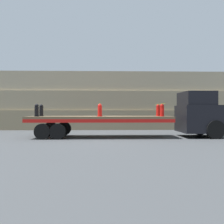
{
  "coord_description": "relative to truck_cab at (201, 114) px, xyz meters",
  "views": [
    {
      "loc": [
        0.26,
        -15.17,
        1.6
      ],
      "look_at": [
        0.73,
        0.0,
        1.53
      ],
      "focal_mm": 40.0,
      "sensor_mm": 36.0,
      "label": 1
    }
  ],
  "objects": [
    {
      "name": "flatbed_trailer",
      "position": [
        -6.85,
        0.0,
        -0.36
      ],
      "size": [
        8.56,
        2.55,
        1.28
      ],
      "color": "brown",
      "rests_on": "ground_plane"
    },
    {
      "name": "cargo_strap_rear",
      "position": [
        -6.21,
        0.0,
        0.63
      ],
      "size": [
        0.05,
        2.65,
        0.01
      ],
      "color": "yellow",
      "rests_on": "fire_hydrant_red_near_1"
    },
    {
      "name": "fire_hydrant_red_near_1",
      "position": [
        -6.21,
        -0.54,
        0.25
      ],
      "size": [
        0.3,
        0.45,
        0.74
      ],
      "color": "red",
      "rests_on": "flatbed_trailer"
    },
    {
      "name": "fire_hydrant_red_near_2",
      "position": [
        -2.53,
        -0.54,
        0.25
      ],
      "size": [
        0.3,
        0.45,
        0.74
      ],
      "color": "red",
      "rests_on": "flatbed_trailer"
    },
    {
      "name": "cargo_strap_middle",
      "position": [
        -2.53,
        0.0,
        0.63
      ],
      "size": [
        0.05,
        2.65,
        0.01
      ],
      "color": "yellow",
      "rests_on": "fire_hydrant_red_near_2"
    },
    {
      "name": "ground_plane",
      "position": [
        -6.21,
        0.0,
        -1.38
      ],
      "size": [
        120.0,
        120.0,
        0.0
      ],
      "primitive_type": "plane",
      "color": "#3F4244"
    },
    {
      "name": "fire_hydrant_black_near_0",
      "position": [
        -9.89,
        -0.54,
        0.25
      ],
      "size": [
        0.3,
        0.45,
        0.74
      ],
      "color": "black",
      "rests_on": "flatbed_trailer"
    },
    {
      "name": "fire_hydrant_red_far_1",
      "position": [
        -6.21,
        0.54,
        0.25
      ],
      "size": [
        0.3,
        0.45,
        0.74
      ],
      "color": "red",
      "rests_on": "flatbed_trailer"
    },
    {
      "name": "fire_hydrant_black_far_0",
      "position": [
        -9.89,
        0.54,
        0.25
      ],
      "size": [
        0.3,
        0.45,
        0.74
      ],
      "color": "black",
      "rests_on": "flatbed_trailer"
    },
    {
      "name": "truck_cab",
      "position": [
        0.0,
        0.0,
        0.0
      ],
      "size": [
        2.47,
        2.65,
        2.76
      ],
      "color": "black",
      "rests_on": "ground_plane"
    },
    {
      "name": "fire_hydrant_red_far_2",
      "position": [
        -2.53,
        0.54,
        0.25
      ],
      "size": [
        0.3,
        0.45,
        0.74
      ],
      "color": "red",
      "rests_on": "flatbed_trailer"
    },
    {
      "name": "rock_cliff",
      "position": [
        -6.21,
        7.2,
        1.09
      ],
      "size": [
        60.0,
        3.3,
        4.95
      ],
      "color": "gray",
      "rests_on": "ground_plane"
    }
  ]
}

